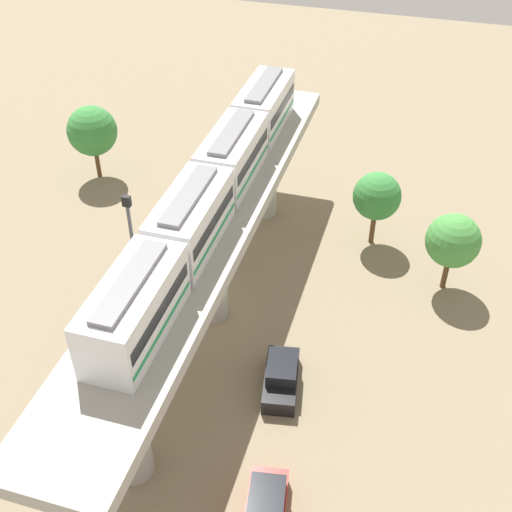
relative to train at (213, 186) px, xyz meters
The scene contains 9 objects.
ground_plane 8.89m from the train, 90.00° to the right, with size 120.00×120.00×0.00m, color #84755B.
viaduct 3.28m from the train, 90.00° to the right, with size 5.20×35.80×7.29m.
train is the anchor object (origin of this frame).
parked_car_black 11.27m from the train, 44.63° to the right, with size 2.49×4.44×1.76m.
parked_car_red 17.11m from the train, 62.72° to the right, with size 2.45×4.43×1.76m.
tree_near_viaduct 15.66m from the train, 22.45° to the left, with size 3.46×3.46×5.53m.
tree_mid_lot 13.41m from the train, 47.54° to the left, with size 3.32×3.32×5.57m.
tree_far_corner 19.23m from the train, 140.79° to the left, with size 3.95×3.95×6.13m.
signal_post 6.10m from the train, 131.91° to the right, with size 0.44×0.28×9.89m.
Camera 1 is at (11.02, -27.85, 28.44)m, focal length 45.71 mm.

